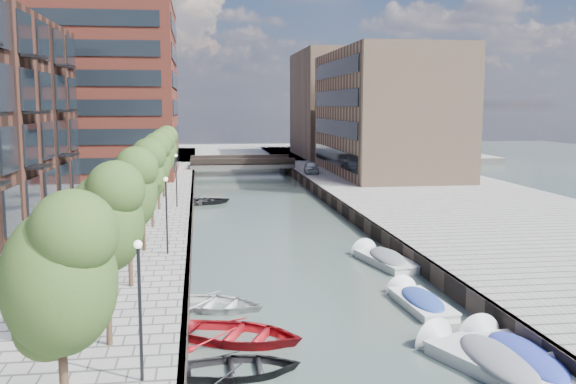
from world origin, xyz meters
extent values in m
plane|color=#38473F|center=(0.00, 40.00, 0.00)|extent=(300.00, 300.00, 0.00)
cube|color=gray|center=(16.00, 40.00, 0.50)|extent=(20.00, 140.00, 1.00)
cube|color=#332823|center=(-6.10, 40.00, 0.50)|extent=(0.25, 140.00, 1.00)
cube|color=#332823|center=(6.10, 40.00, 0.50)|extent=(0.25, 140.00, 1.00)
cube|color=gray|center=(0.00, 100.00, 0.50)|extent=(80.00, 40.00, 1.00)
cube|color=maroon|center=(-17.00, 65.00, 16.00)|extent=(18.00, 18.00, 30.00)
cube|color=#917259|center=(16.00, 62.00, 8.00)|extent=(12.00, 25.00, 14.00)
cube|color=#917259|center=(16.00, 88.00, 9.00)|extent=(12.00, 20.00, 16.00)
cube|color=gray|center=(0.00, 72.00, 1.30)|extent=(13.00, 6.00, 0.60)
cube|color=#332823|center=(0.00, 69.20, 1.90)|extent=(13.00, 0.40, 0.80)
cube|color=#332823|center=(0.00, 74.80, 1.90)|extent=(13.00, 0.40, 0.80)
ellipsoid|color=#2A451A|center=(-8.50, 4.00, 5.33)|extent=(2.50, 2.50, 3.25)
cylinder|color=#382619|center=(-8.50, 11.00, 2.60)|extent=(0.20, 0.20, 3.20)
ellipsoid|color=#2A451A|center=(-8.50, 11.00, 5.33)|extent=(2.50, 2.50, 3.25)
cylinder|color=#382619|center=(-8.50, 18.00, 2.60)|extent=(0.20, 0.20, 3.20)
ellipsoid|color=#2A451A|center=(-8.50, 18.00, 5.33)|extent=(2.50, 2.50, 3.25)
cylinder|color=#382619|center=(-8.50, 25.00, 2.60)|extent=(0.20, 0.20, 3.20)
ellipsoid|color=#2A451A|center=(-8.50, 25.00, 5.33)|extent=(2.50, 2.50, 3.25)
cylinder|color=#382619|center=(-8.50, 32.00, 2.60)|extent=(0.20, 0.20, 3.20)
ellipsoid|color=#2A451A|center=(-8.50, 32.00, 5.33)|extent=(2.50, 2.50, 3.25)
cylinder|color=#382619|center=(-8.50, 39.00, 2.60)|extent=(0.20, 0.20, 3.20)
ellipsoid|color=#2A451A|center=(-8.50, 39.00, 5.33)|extent=(2.50, 2.50, 3.25)
cylinder|color=#382619|center=(-8.50, 46.00, 2.60)|extent=(0.20, 0.20, 3.20)
ellipsoid|color=#2A451A|center=(-8.50, 46.00, 5.33)|extent=(2.50, 2.50, 3.25)
cylinder|color=black|center=(-7.20, 8.00, 3.00)|extent=(0.10, 0.10, 4.00)
sphere|color=#FFF2CC|center=(-7.20, 8.00, 5.00)|extent=(0.24, 0.24, 0.24)
cylinder|color=black|center=(-7.20, 24.00, 3.00)|extent=(0.10, 0.10, 4.00)
sphere|color=#FFF2CC|center=(-7.20, 24.00, 5.00)|extent=(0.24, 0.24, 0.24)
cylinder|color=black|center=(-7.20, 40.00, 3.00)|extent=(0.10, 0.10, 4.00)
sphere|color=#FFF2CC|center=(-7.20, 40.00, 5.00)|extent=(0.24, 0.24, 0.24)
imported|color=black|center=(-4.26, 10.36, 0.00)|extent=(4.18, 3.00, 0.86)
imported|color=maroon|center=(-4.05, 13.32, 0.00)|extent=(5.94, 5.22, 1.02)
imported|color=silver|center=(-4.90, 17.32, 0.00)|extent=(5.31, 4.56, 0.93)
imported|color=#252427|center=(-5.10, 47.73, 0.00)|extent=(5.46, 4.32, 1.02)
cube|color=beige|center=(5.32, 9.31, 0.05)|extent=(2.39, 5.16, 0.71)
cube|color=beige|center=(5.32, 9.31, 0.43)|extent=(2.49, 5.28, 0.11)
cone|color=beige|center=(5.04, 11.79, 0.11)|extent=(1.94, 1.18, 1.84)
ellipsoid|color=#202F96|center=(5.32, 9.31, 0.49)|extent=(2.24, 4.72, 0.61)
cube|color=silver|center=(4.23, 9.18, 0.05)|extent=(3.62, 5.37, 0.71)
cube|color=silver|center=(4.23, 9.18, 0.44)|extent=(3.74, 5.50, 0.11)
cone|color=silver|center=(3.28, 11.51, 0.11)|extent=(2.10, 1.61, 1.86)
ellipsoid|color=slate|center=(4.23, 9.18, 0.49)|extent=(3.36, 4.92, 0.61)
cone|color=#B6B6B4|center=(6.00, 8.41, 0.09)|extent=(1.69, 1.32, 1.50)
cube|color=white|center=(4.13, 16.12, 0.05)|extent=(1.79, 4.28, 0.59)
cube|color=white|center=(4.13, 16.12, 0.36)|extent=(1.87, 4.37, 0.09)
cone|color=white|center=(4.01, 18.22, 0.09)|extent=(1.59, 0.91, 1.55)
ellipsoid|color=navy|center=(4.13, 16.12, 0.41)|extent=(1.68, 3.91, 0.51)
cube|color=silver|center=(4.85, 23.82, 0.05)|extent=(2.73, 5.01, 0.67)
cube|color=silver|center=(4.85, 23.82, 0.41)|extent=(2.84, 5.13, 0.10)
cone|color=silver|center=(4.34, 26.13, 0.10)|extent=(1.91, 1.28, 1.75)
ellipsoid|color=#595E60|center=(4.85, 23.82, 0.46)|extent=(2.55, 4.59, 0.58)
imported|color=#B1B4B6|center=(7.50, 63.15, 1.69)|extent=(2.08, 4.22, 1.38)
camera|label=1|loc=(-5.48, -9.95, 8.86)|focal=40.00mm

